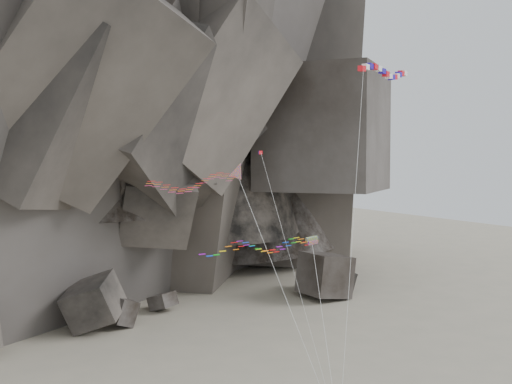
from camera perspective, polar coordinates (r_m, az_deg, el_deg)
headland at (r=121.27m, az=-18.75°, el=12.33°), size 110.00×70.00×84.00m
boulder_field at (r=90.20m, az=-9.91°, el=-10.09°), size 75.93×15.20×8.46m
delta_kite at (r=53.70m, az=-5.89°, el=0.87°), size 12.49×10.02×22.34m
banner_kite at (r=68.12m, az=11.43°, el=10.27°), size 20.30×10.60×31.73m
parafoil_kite at (r=54.02m, az=-0.08°, el=-4.84°), size 12.39×6.48×15.89m
pennant_kite at (r=56.41m, az=2.26°, el=-3.13°), size 1.17×9.44×23.25m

